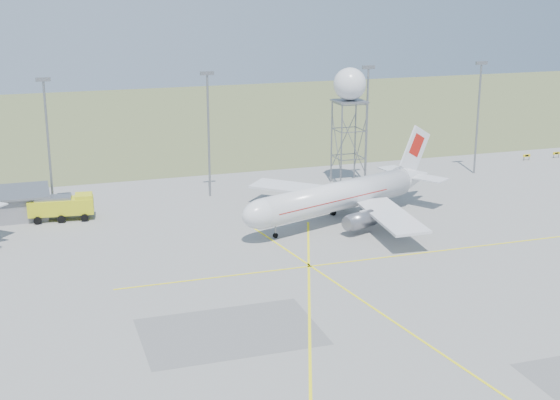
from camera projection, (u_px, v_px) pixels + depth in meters
name	position (u px, v px, depth m)	size (l,w,h in m)	color
ground	(482.00, 369.00, 71.73)	(400.00, 400.00, 0.00)	gray
grass_strip	(182.00, 119.00, 199.59)	(400.00, 120.00, 0.03)	#556638
mast_a	(47.00, 133.00, 118.15)	(2.20, 0.50, 20.50)	slate
mast_b	(208.00, 124.00, 125.68)	(2.20, 0.50, 20.50)	slate
mast_c	(367.00, 115.00, 134.12)	(2.20, 0.50, 20.50)	slate
mast_d	(478.00, 108.00, 140.75)	(2.20, 0.50, 20.50)	slate
taxi_sign_near	(527.00, 156.00, 153.99)	(1.60, 0.17, 1.20)	black
taxi_sign_far	(556.00, 153.00, 156.10)	(1.60, 0.17, 1.20)	black
airliner_main	(340.00, 196.00, 114.33)	(35.85, 33.68, 12.60)	silver
radar_tower	(349.00, 120.00, 133.54)	(5.59, 5.59, 20.25)	slate
fire_truck	(63.00, 208.00, 115.82)	(9.71, 4.60, 3.77)	#C8CA17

